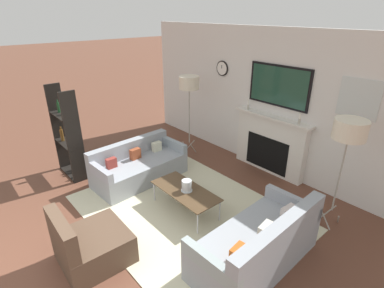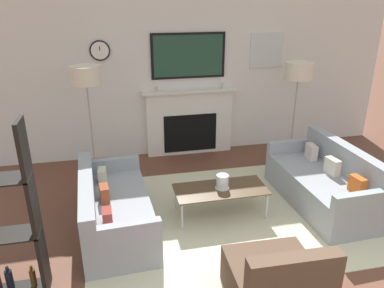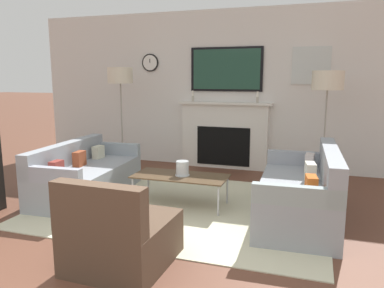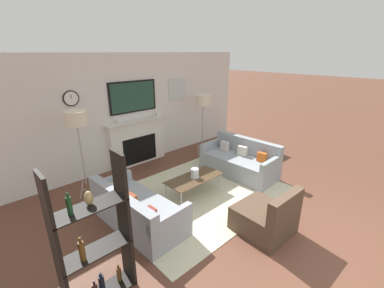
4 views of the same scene
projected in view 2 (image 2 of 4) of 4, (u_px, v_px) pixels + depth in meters
fireplace_wall at (188, 84)px, 6.38m from camera, size 7.19×0.28×2.70m
area_rug at (224, 215)px, 4.82m from camera, size 3.39×2.60×0.01m
couch_left at (113, 210)px, 4.44m from camera, size 0.88×1.75×0.71m
couch_right at (325, 184)px, 4.99m from camera, size 0.87×1.76×0.81m
armchair at (276, 285)px, 3.32m from camera, size 0.80×0.84×0.79m
coffee_table at (221, 190)px, 4.70m from camera, size 1.16×0.53×0.38m
hurricane_candle at (222, 182)px, 4.68m from camera, size 0.18×0.18×0.18m
floor_lamp_left at (86, 77)px, 5.23m from camera, size 0.42×0.42×1.73m
floor_lamp_right at (299, 72)px, 5.90m from camera, size 0.43×0.43×1.67m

